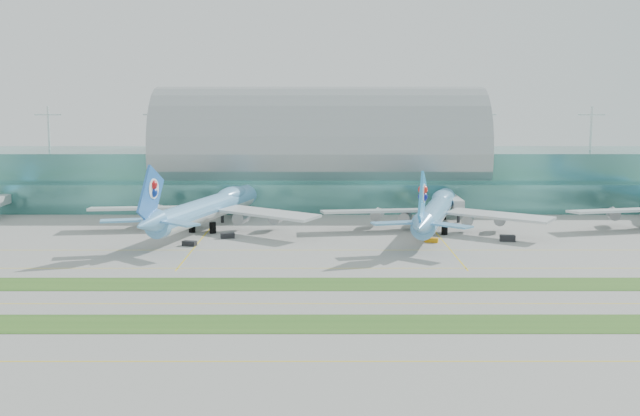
{
  "coord_description": "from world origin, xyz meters",
  "views": [
    {
      "loc": [
        -0.15,
        -166.14,
        40.7
      ],
      "look_at": [
        0.0,
        55.0,
        9.0
      ],
      "focal_mm": 45.0,
      "sensor_mm": 36.0,
      "label": 1
    }
  ],
  "objects": [
    {
      "name": "terminal",
      "position": [
        0.01,
        128.79,
        14.23
      ],
      "size": [
        340.0,
        69.1,
        36.0
      ],
      "color": "#3D7A75",
      "rests_on": "ground"
    },
    {
      "name": "gse_f",
      "position": [
        52.06,
        52.49,
        0.87
      ],
      "size": [
        4.37,
        2.64,
        1.74
      ],
      "primitive_type": "cube",
      "rotation": [
        0.0,
        0.0,
        -0.11
      ],
      "color": "black",
      "rests_on": "ground"
    },
    {
      "name": "taxiline_b",
      "position": [
        0.0,
        -14.0,
        0.01
      ],
      "size": [
        420.0,
        0.35,
        0.01
      ],
      "primitive_type": "cube",
      "color": "yellow",
      "rests_on": "ground"
    },
    {
      "name": "gse_d",
      "position": [
        -26.19,
        57.38,
        0.73
      ],
      "size": [
        4.22,
        2.81,
        1.47
      ],
      "primitive_type": "cube",
      "rotation": [
        0.0,
        0.0,
        0.23
      ],
      "color": "black",
      "rests_on": "ground"
    },
    {
      "name": "grass_strip_near",
      "position": [
        0.0,
        -28.0,
        0.04
      ],
      "size": [
        420.0,
        12.0,
        0.08
      ],
      "primitive_type": "cube",
      "color": "#2D591E",
      "rests_on": "ground"
    },
    {
      "name": "gse_e",
      "position": [
        30.76,
        51.08,
        0.63
      ],
      "size": [
        4.0,
        2.75,
        1.25
      ],
      "primitive_type": "cube",
      "rotation": [
        0.0,
        0.0,
        -0.28
      ],
      "color": "orange",
      "rests_on": "ground"
    },
    {
      "name": "grass_strip_far",
      "position": [
        0.0,
        2.0,
        0.04
      ],
      "size": [
        420.0,
        12.0,
        0.08
      ],
      "primitive_type": "cube",
      "color": "#2D591E",
      "rests_on": "ground"
    },
    {
      "name": "airliner_c",
      "position": [
        34.34,
        68.32,
        6.59
      ],
      "size": [
        66.35,
        76.61,
        21.37
      ],
      "rotation": [
        0.0,
        0.0,
        -0.25
      ],
      "color": "#62A4D8",
      "rests_on": "ground"
    },
    {
      "name": "taxiline_a",
      "position": [
        0.0,
        -48.0,
        0.01
      ],
      "size": [
        420.0,
        0.35,
        0.01
      ],
      "primitive_type": "cube",
      "color": "yellow",
      "rests_on": "ground"
    },
    {
      "name": "taxiline_c",
      "position": [
        0.0,
        18.0,
        0.01
      ],
      "size": [
        420.0,
        0.35,
        0.01
      ],
      "primitive_type": "cube",
      "color": "yellow",
      "rests_on": "ground"
    },
    {
      "name": "taxiline_d",
      "position": [
        0.0,
        40.0,
        0.01
      ],
      "size": [
        420.0,
        0.35,
        0.01
      ],
      "primitive_type": "cube",
      "color": "yellow",
      "rests_on": "ground"
    },
    {
      "name": "gse_c",
      "position": [
        -35.19,
        45.94,
        0.67
      ],
      "size": [
        4.11,
        2.9,
        1.34
      ],
      "primitive_type": "cube",
      "rotation": [
        0.0,
        0.0,
        -0.32
      ],
      "color": "black",
      "rests_on": "ground"
    },
    {
      "name": "airliner_b",
      "position": [
        -33.4,
        71.06,
        7.05
      ],
      "size": [
        70.53,
        81.57,
        22.84
      ],
      "rotation": [
        0.0,
        0.0,
        -0.27
      ],
      "color": "#66AAE1",
      "rests_on": "ground"
    },
    {
      "name": "ground",
      "position": [
        0.0,
        0.0,
        0.0
      ],
      "size": [
        700.0,
        700.0,
        0.0
      ],
      "primitive_type": "plane",
      "color": "gray",
      "rests_on": "ground"
    }
  ]
}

